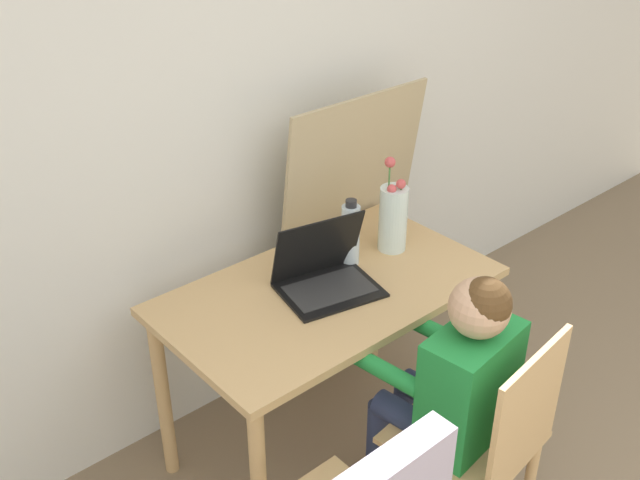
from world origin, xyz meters
TOP-DOWN VIEW (x-y plane):
  - wall_back at (0.00, 2.23)m, footprint 6.40×0.05m
  - dining_table at (-0.11, 1.70)m, footprint 1.15×0.67m
  - chair_occupied at (-0.07, 1.04)m, footprint 0.44×0.44m
  - person_seated at (-0.08, 1.16)m, footprint 0.37×0.46m
  - laptop at (-0.12, 1.71)m, footprint 0.37×0.32m
  - flower_vase at (0.24, 1.75)m, footprint 0.10×0.10m
  - water_bottle at (0.05, 1.77)m, footprint 0.07×0.07m
  - cardboard_panel at (0.31, 2.08)m, footprint 0.68×0.19m

SIDE VIEW (x-z plane):
  - chair_occupied at x=-0.07m, z-range 0.02..0.90m
  - cardboard_panel at x=0.31m, z-range 0.00..1.24m
  - dining_table at x=-0.11m, z-range 0.26..0.99m
  - person_seated at x=-0.08m, z-range 0.14..1.17m
  - laptop at x=-0.12m, z-range 0.66..0.91m
  - water_bottle at x=0.05m, z-range 0.72..0.97m
  - flower_vase at x=0.24m, z-range 0.68..1.05m
  - wall_back at x=0.00m, z-range 0.00..2.50m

